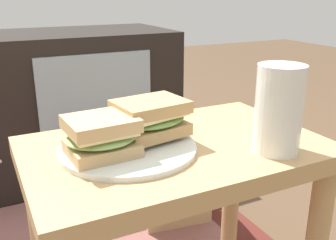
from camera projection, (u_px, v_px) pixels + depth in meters
The scene contains 7 objects.
side_table at pixel (176, 187), 0.76m from camera, with size 0.56×0.36×0.46m.
tv_cabinet at pixel (53, 106), 1.56m from camera, with size 0.96×0.46×0.58m.
plate at pixel (128, 148), 0.70m from camera, with size 0.25×0.25×0.01m, color silver.
sandwich_front at pixel (101, 136), 0.65m from camera, with size 0.13×0.11×0.07m.
sandwich_back at pixel (150, 118), 0.72m from camera, with size 0.15×0.13×0.07m.
beer_glass at pixel (279, 110), 0.68m from camera, with size 0.08×0.08×0.16m.
paper_bag at pixel (172, 176), 1.27m from camera, with size 0.24×0.19×0.31m.
Camera 1 is at (-0.32, -0.60, 0.74)m, focal length 41.54 mm.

